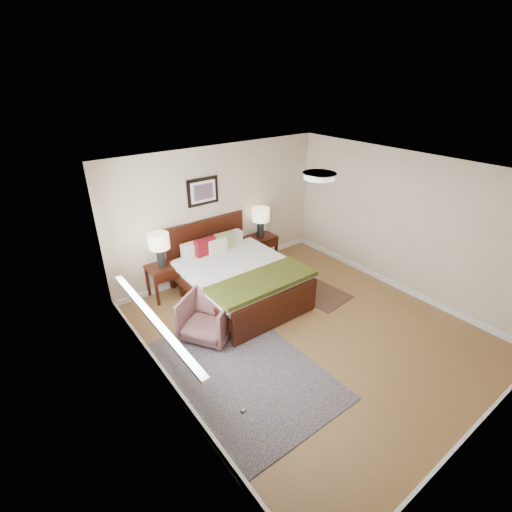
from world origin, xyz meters
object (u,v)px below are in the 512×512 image
lamp_left (159,244)px  armchair (208,317)px  nightstand_right (261,247)px  bed (237,271)px  nightstand_left (163,273)px  rug_persian (242,371)px  lamp_right (261,217)px

lamp_left → armchair: bearing=-87.5°
nightstand_right → lamp_left: (-2.18, 0.01, 0.68)m
bed → nightstand_left: bearing=141.2°
bed → lamp_left: 1.41m
nightstand_left → rug_persian: size_ratio=0.24×
bed → nightstand_right: 1.44m
lamp_right → rug_persian: 3.38m
nightstand_left → nightstand_right: bearing=0.2°
nightstand_left → nightstand_right: (2.18, 0.01, -0.12)m
nightstand_left → lamp_right: lamp_right is taller
bed → armchair: (-0.95, -0.61, -0.20)m
bed → lamp_left: size_ratio=3.55×
nightstand_right → lamp_right: size_ratio=0.98×
nightstand_right → armchair: armchair is taller
bed → nightstand_right: bearing=35.2°
rug_persian → nightstand_left: bearing=90.6°
lamp_left → armchair: size_ratio=0.81×
lamp_left → lamp_right: 2.18m
armchair → rug_persian: 1.00m
nightstand_left → bed: bearing=-38.8°
bed → nightstand_right: (1.17, 0.82, -0.17)m
bed → nightstand_right: bed is taller
lamp_right → armchair: size_ratio=0.81×
nightstand_left → lamp_left: bearing=90.0°
rug_persian → armchair: bearing=87.3°
nightstand_left → rug_persian: (0.01, -2.36, -0.48)m
lamp_left → bed: bearing=-39.5°
armchair → rug_persian: size_ratio=0.29×
bed → rug_persian: size_ratio=0.84×
bed → nightstand_left: size_ratio=3.56×
lamp_left → nightstand_right: bearing=-0.3°
lamp_left → lamp_right: lamp_left is taller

